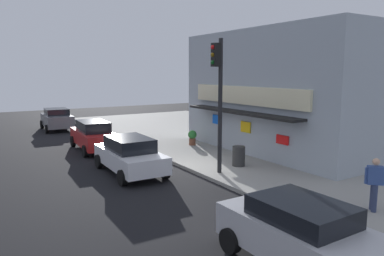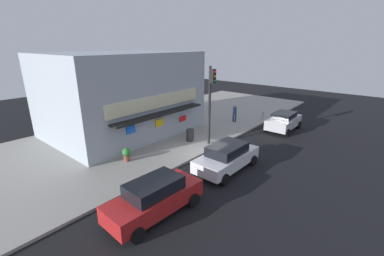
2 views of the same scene
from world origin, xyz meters
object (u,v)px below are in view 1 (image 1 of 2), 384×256
traffic_light (218,89)px  parked_car_silver (301,233)px  potted_plant_by_doorway (192,137)px  parked_car_red (94,135)px  parked_car_white (130,155)px  parked_car_grey (57,119)px  trash_can (239,156)px  pedestrian (375,182)px

traffic_light → parked_car_silver: traffic_light is taller
potted_plant_by_doorway → parked_car_red: 5.68m
traffic_light → parked_car_red: size_ratio=1.24×
parked_car_white → parked_car_grey: bearing=-179.6°
traffic_light → parked_car_silver: size_ratio=1.41×
trash_can → parked_car_silver: (7.52, -4.26, 0.22)m
trash_can → pedestrian: 6.56m
pedestrian → potted_plant_by_doorway: pedestrian is taller
parked_car_grey → parked_car_silver: bearing=0.9°
pedestrian → parked_car_grey: 23.42m
potted_plant_by_doorway → parked_car_white: (3.33, -5.27, 0.19)m
potted_plant_by_doorway → parked_car_white: size_ratio=0.19×
pedestrian → parked_car_red: bearing=-162.3°
pedestrian → parked_car_grey: bearing=-168.4°
pedestrian → parked_car_red: (-14.12, -4.51, -0.22)m
parked_car_silver → pedestrian: bearing=102.8°
parked_car_red → trash_can: bearing=30.4°
traffic_light → potted_plant_by_doorway: traffic_light is taller
parked_car_white → potted_plant_by_doorway: bearing=122.3°
trash_can → potted_plant_by_doorway: (-5.27, 0.75, 0.03)m
pedestrian → parked_car_silver: pedestrian is taller
trash_can → parked_car_grey: size_ratio=0.23×
pedestrian → traffic_light: bearing=-165.4°
parked_car_white → traffic_light: bearing=51.4°
parked_car_red → parked_car_grey: bearing=-178.8°
parked_car_silver → traffic_light: bearing=158.8°
potted_plant_by_doorway → parked_car_red: parked_car_red is taller
pedestrian → parked_car_white: bearing=-151.6°
trash_can → potted_plant_by_doorway: 5.32m
parked_car_silver → parked_car_red: bearing=-179.3°
traffic_light → parked_car_white: size_ratio=1.26×
pedestrian → parked_car_white: (-8.48, -4.59, -0.25)m
trash_can → parked_car_red: parked_car_red is taller
parked_car_grey → pedestrian: bearing=11.6°
potted_plant_by_doorway → parked_car_silver: size_ratio=0.22×
parked_car_white → pedestrian: bearing=28.4°
parked_car_red → pedestrian: bearing=17.7°
parked_car_white → parked_car_silver: bearing=1.6°
pedestrian → parked_car_red: size_ratio=0.37×
pedestrian → parked_car_white: 9.65m
traffic_light → potted_plant_by_doorway: 6.90m
parked_car_red → parked_car_white: (5.64, -0.08, -0.03)m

